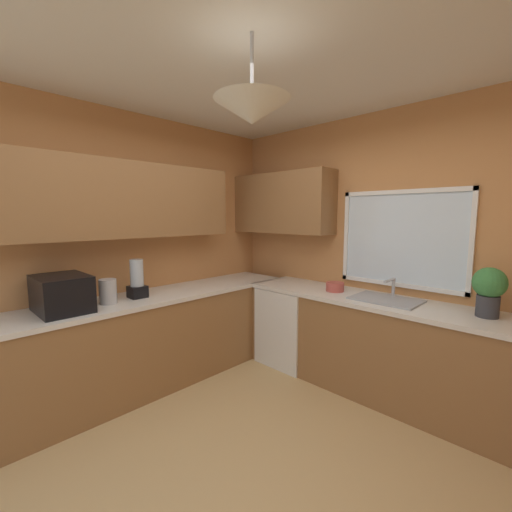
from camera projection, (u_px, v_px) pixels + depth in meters
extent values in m
plane|color=tan|center=(252.00, 472.00, 2.15)|extent=(8.09, 8.09, 0.00)
cube|color=#C6844C|center=(384.00, 248.00, 3.32)|extent=(3.79, 0.06, 2.66)
cube|color=#C6844C|center=(119.00, 249.00, 3.29)|extent=(0.06, 3.80, 2.66)
cube|color=white|center=(252.00, 26.00, 1.82)|extent=(3.79, 3.80, 0.06)
cube|color=silver|center=(402.00, 239.00, 3.15)|extent=(1.11, 0.02, 0.84)
cube|color=white|center=(404.00, 192.00, 3.09)|extent=(1.19, 0.04, 0.04)
cube|color=white|center=(399.00, 285.00, 3.20)|extent=(1.19, 0.04, 0.04)
cube|color=white|center=(347.00, 236.00, 3.54)|extent=(0.04, 0.04, 0.92)
cube|color=white|center=(472.00, 242.00, 2.75)|extent=(0.04, 0.04, 0.92)
cube|color=olive|center=(104.00, 199.00, 2.96)|extent=(0.32, 2.57, 0.70)
cube|color=olive|center=(282.00, 203.00, 3.94)|extent=(1.31, 0.32, 0.70)
cylinder|color=#B7B7BC|center=(252.00, 66.00, 1.85)|extent=(0.02, 0.02, 0.35)
cone|color=silver|center=(252.00, 111.00, 1.88)|extent=(0.44, 0.44, 0.14)
cube|color=olive|center=(139.00, 345.00, 3.16)|extent=(0.62, 3.38, 0.85)
cube|color=silver|center=(137.00, 300.00, 3.11)|extent=(0.65, 3.41, 0.04)
cube|color=olive|center=(386.00, 351.00, 3.04)|extent=(2.85, 0.62, 0.85)
cube|color=silver|center=(389.00, 303.00, 2.98)|extent=(2.88, 0.65, 0.04)
cube|color=white|center=(292.00, 325.00, 3.76)|extent=(0.60, 0.60, 0.85)
cube|color=black|center=(62.00, 294.00, 2.64)|extent=(0.48, 0.36, 0.29)
cylinder|color=#B7B7BC|center=(108.00, 291.00, 2.88)|extent=(0.14, 0.14, 0.21)
cube|color=#9EA0A5|center=(386.00, 300.00, 3.00)|extent=(0.58, 0.40, 0.02)
cylinder|color=#B7B7BC|center=(393.00, 288.00, 3.10)|extent=(0.03, 0.03, 0.18)
cylinder|color=#B7B7BC|center=(389.00, 280.00, 3.02)|extent=(0.02, 0.20, 0.02)
cylinder|color=#38383D|center=(488.00, 306.00, 2.50)|extent=(0.15, 0.15, 0.17)
sphere|color=#3D8442|center=(490.00, 283.00, 2.48)|extent=(0.23, 0.23, 0.23)
cylinder|color=#B74C42|center=(335.00, 287.00, 3.36)|extent=(0.18, 0.18, 0.09)
cube|color=black|center=(138.00, 292.00, 3.10)|extent=(0.15, 0.15, 0.11)
cylinder|color=#B2BCC6|center=(137.00, 273.00, 3.08)|extent=(0.12, 0.12, 0.25)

